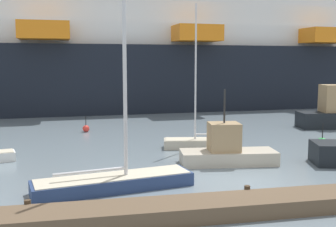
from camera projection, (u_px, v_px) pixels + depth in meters
name	position (u px, v px, depth m)	size (l,w,h in m)	color
ground_plane	(225.00, 185.00, 19.04)	(600.00, 600.00, 0.00)	slate
dock_pier	(257.00, 204.00, 15.56)	(20.99, 1.96, 0.74)	brown
sailboat_0	(114.00, 177.00, 18.29)	(7.32, 3.03, 11.99)	navy
sailboat_1	(201.00, 141.00, 27.12)	(5.03, 2.23, 9.34)	#BCB29E
fishing_boat_1	(227.00, 150.00, 22.86)	(5.47, 2.47, 4.17)	#BCB29E
channel_buoy_0	(86.00, 128.00, 33.36)	(0.55, 0.55, 1.34)	red
channel_buoy_1	(322.00, 144.00, 26.57)	(0.79, 0.79, 1.74)	green
cruise_ship	(227.00, 53.00, 56.29)	(137.14, 27.21, 21.67)	black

